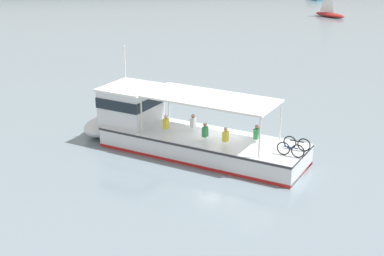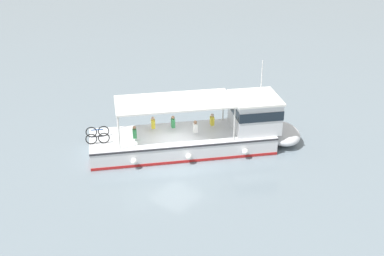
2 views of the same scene
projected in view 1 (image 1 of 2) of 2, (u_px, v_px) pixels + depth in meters
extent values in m
plane|color=slate|center=(222.00, 150.00, 29.56)|extent=(400.00, 400.00, 0.00)
cube|color=silver|center=(202.00, 145.00, 28.66)|extent=(10.47, 9.19, 1.10)
ellipsoid|color=silver|center=(106.00, 126.00, 31.49)|extent=(3.55, 3.67, 1.01)
cube|color=red|center=(202.00, 153.00, 28.81)|extent=(10.49, 9.22, 0.16)
cube|color=#2D2D33|center=(202.00, 137.00, 28.50)|extent=(10.51, 9.23, 0.10)
cube|color=silver|center=(131.00, 105.00, 30.16)|extent=(3.72, 3.75, 1.90)
cube|color=#19232D|center=(131.00, 99.00, 30.05)|extent=(3.80, 3.82, 0.56)
cube|color=white|center=(130.00, 87.00, 29.82)|extent=(3.95, 3.97, 0.12)
cube|color=white|center=(210.00, 98.00, 27.57)|extent=(7.09, 6.45, 0.10)
cylinder|color=silver|center=(142.00, 116.00, 28.29)|extent=(0.08, 0.08, 2.00)
cylinder|color=silver|center=(169.00, 102.00, 30.53)|extent=(0.08, 0.08, 2.00)
cylinder|color=silver|center=(260.00, 138.00, 25.32)|extent=(0.08, 0.08, 2.00)
cylinder|color=silver|center=(281.00, 121.00, 27.56)|extent=(0.08, 0.08, 2.00)
cylinder|color=silver|center=(125.00, 66.00, 29.56)|extent=(0.06, 0.06, 2.20)
sphere|color=white|center=(164.00, 126.00, 31.69)|extent=(0.36, 0.36, 0.36)
sphere|color=white|center=(216.00, 135.00, 30.19)|extent=(0.36, 0.36, 0.36)
sphere|color=white|center=(269.00, 146.00, 28.77)|extent=(0.36, 0.36, 0.36)
torus|color=black|center=(283.00, 148.00, 25.91)|extent=(0.56, 0.45, 0.66)
torus|color=black|center=(298.00, 151.00, 25.59)|extent=(0.56, 0.45, 0.66)
cylinder|color=#1E478C|center=(291.00, 147.00, 25.71)|extent=(0.59, 0.48, 0.06)
torus|color=black|center=(290.00, 142.00, 26.65)|extent=(0.56, 0.45, 0.66)
torus|color=black|center=(304.00, 145.00, 26.33)|extent=(0.56, 0.45, 0.66)
cylinder|color=#232328|center=(297.00, 141.00, 26.45)|extent=(0.59, 0.48, 0.06)
cube|color=#338C4C|center=(256.00, 134.00, 27.40)|extent=(0.37, 0.39, 0.52)
sphere|color=#9E7051|center=(257.00, 127.00, 27.27)|extent=(0.20, 0.20, 0.20)
cube|color=yellow|center=(226.00, 136.00, 27.05)|extent=(0.37, 0.39, 0.52)
sphere|color=tan|center=(226.00, 129.00, 26.92)|extent=(0.20, 0.20, 0.20)
cube|color=#338C4C|center=(205.00, 132.00, 27.67)|extent=(0.37, 0.39, 0.52)
sphere|color=#9E7051|center=(205.00, 125.00, 27.54)|extent=(0.20, 0.20, 0.20)
cube|color=white|center=(193.00, 123.00, 28.94)|extent=(0.37, 0.39, 0.52)
sphere|color=#9E7051|center=(193.00, 116.00, 28.81)|extent=(0.20, 0.20, 0.20)
cube|color=yellow|center=(166.00, 124.00, 28.82)|extent=(0.37, 0.39, 0.52)
sphere|color=beige|center=(166.00, 117.00, 28.70)|extent=(0.20, 0.20, 0.20)
ellipsoid|color=maroon|center=(330.00, 15.00, 73.74)|extent=(3.42, 4.91, 0.60)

